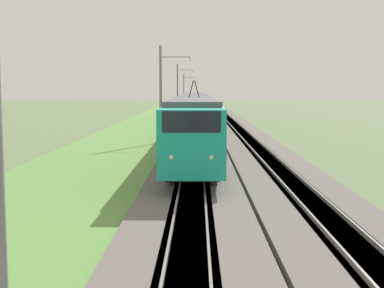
{
  "coord_description": "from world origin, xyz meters",
  "views": [
    {
      "loc": [
        -3.36,
        -0.25,
        4.58
      ],
      "look_at": [
        19.13,
        0.0,
        2.24
      ],
      "focal_mm": 50.0,
      "sensor_mm": 36.0,
      "label": 1
    }
  ],
  "objects_px": {
    "catenary_mast_far": "(178,91)",
    "catenary_mast_distant": "(184,91)",
    "passenger_train": "(195,112)",
    "catenary_mast_mid": "(161,94)"
  },
  "relations": [
    {
      "from": "catenary_mast_far",
      "to": "catenary_mast_distant",
      "type": "xyz_separation_m",
      "value": [
        35.84,
        -0.0,
        -0.17
      ]
    },
    {
      "from": "passenger_train",
      "to": "catenary_mast_far",
      "type": "xyz_separation_m",
      "value": [
        28.63,
        2.74,
        1.85
      ]
    },
    {
      "from": "catenary_mast_far",
      "to": "catenary_mast_distant",
      "type": "relative_size",
      "value": 1.04
    },
    {
      "from": "passenger_train",
      "to": "catenary_mast_mid",
      "type": "relative_size",
      "value": 7.54
    },
    {
      "from": "catenary_mast_mid",
      "to": "passenger_train",
      "type": "bearing_deg",
      "value": -20.81
    },
    {
      "from": "catenary_mast_distant",
      "to": "passenger_train",
      "type": "bearing_deg",
      "value": -177.57
    },
    {
      "from": "catenary_mast_far",
      "to": "catenary_mast_distant",
      "type": "bearing_deg",
      "value": -0.0
    },
    {
      "from": "passenger_train",
      "to": "catenary_mast_mid",
      "type": "xyz_separation_m",
      "value": [
        -7.21,
        2.74,
        1.76
      ]
    },
    {
      "from": "catenary_mast_mid",
      "to": "catenary_mast_distant",
      "type": "bearing_deg",
      "value": -0.0
    },
    {
      "from": "passenger_train",
      "to": "catenary_mast_mid",
      "type": "distance_m",
      "value": 7.91
    }
  ]
}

